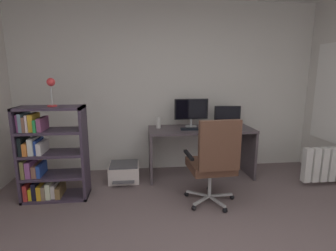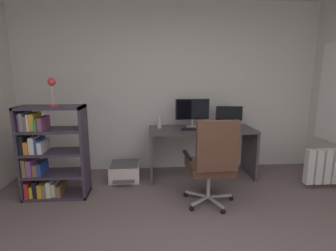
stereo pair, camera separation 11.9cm
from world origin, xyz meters
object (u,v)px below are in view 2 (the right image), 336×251
(desk, at_px, (201,141))
(office_chair, at_px, (212,161))
(monitor_main, at_px, (192,110))
(monitor_secondary, at_px, (229,115))
(computer_mouse, at_px, (208,128))
(bookshelf, at_px, (47,155))
(desk_lamp, at_px, (52,87))
(printer, at_px, (125,171))
(keyboard, at_px, (193,129))
(desktop_speaker, at_px, (159,123))

(desk, distance_m, office_chair, 0.94)
(desk, relative_size, monitor_main, 3.01)
(monitor_main, distance_m, monitor_secondary, 0.58)
(computer_mouse, height_order, bookshelf, bookshelf)
(office_chair, distance_m, bookshelf, 2.04)
(monitor_secondary, height_order, bookshelf, bookshelf)
(desk_lamp, relative_size, printer, 0.69)
(monitor_secondary, bearing_deg, monitor_main, -179.99)
(monitor_main, height_order, office_chair, monitor_main)
(bookshelf, bearing_deg, keyboard, 12.41)
(monitor_secondary, xyz_separation_m, keyboard, (-0.60, -0.21, -0.17))
(desk, height_order, monitor_secondary, monitor_secondary)
(computer_mouse, bearing_deg, monitor_secondary, 11.43)
(monitor_secondary, distance_m, keyboard, 0.66)
(keyboard, bearing_deg, monitor_main, 86.74)
(keyboard, bearing_deg, desktop_speaker, 164.99)
(computer_mouse, relative_size, printer, 0.20)
(desk_lamp, bearing_deg, desk, 14.64)
(monitor_secondary, height_order, desk_lamp, desk_lamp)
(desk, bearing_deg, monitor_secondary, 15.49)
(monitor_main, height_order, bookshelf, monitor_main)
(keyboard, relative_size, computer_mouse, 3.40)
(desk, relative_size, desktop_speaker, 9.16)
(bookshelf, xyz_separation_m, printer, (0.91, 0.45, -0.42))
(desk_lamp, bearing_deg, desktop_speaker, 24.05)
(office_chair, bearing_deg, computer_mouse, 79.99)
(desk, relative_size, monitor_secondary, 3.84)
(desktop_speaker, relative_size, bookshelf, 0.15)
(desktop_speaker, bearing_deg, office_chair, -61.12)
(monitor_secondary, bearing_deg, keyboard, -160.69)
(bookshelf, relative_size, desk_lamp, 3.47)
(monitor_main, bearing_deg, keyboard, -96.67)
(monitor_secondary, relative_size, computer_mouse, 4.06)
(desk, bearing_deg, monitor_main, 135.04)
(computer_mouse, xyz_separation_m, desk_lamp, (-2.02, -0.44, 0.64))
(printer, bearing_deg, monitor_main, 10.07)
(bookshelf, bearing_deg, desk, 13.78)
(monitor_main, relative_size, desk_lamp, 1.54)
(desktop_speaker, xyz_separation_m, desk_lamp, (-1.31, -0.58, 0.57))
(computer_mouse, xyz_separation_m, printer, (-1.24, 0.00, -0.64))
(computer_mouse, bearing_deg, monitor_main, 122.59)
(desktop_speaker, xyz_separation_m, printer, (-0.52, -0.14, -0.71))
(monitor_main, distance_m, bookshelf, 2.09)
(computer_mouse, xyz_separation_m, desktop_speaker, (-0.72, 0.14, 0.07))
(desktop_speaker, height_order, desk_lamp, desk_lamp)
(desk, height_order, bookshelf, bookshelf)
(desk_lamp, bearing_deg, monitor_main, 19.16)
(monitor_secondary, relative_size, desktop_speaker, 2.39)
(bookshelf, height_order, desk_lamp, desk_lamp)
(bookshelf, relative_size, printer, 2.39)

